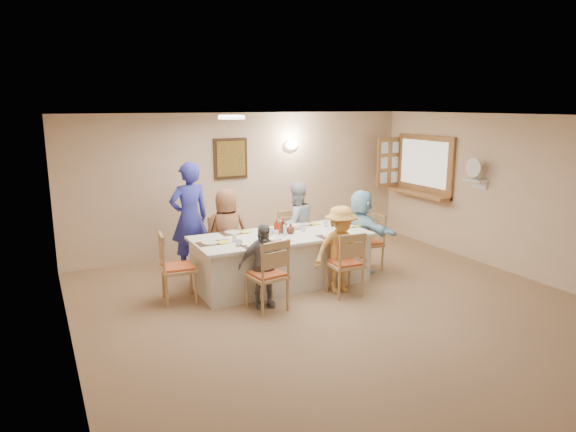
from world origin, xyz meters
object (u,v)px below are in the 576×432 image
chair_back_left (225,246)px  chair_front_left (267,274)px  condiment_ketchup (277,227)px  diner_front_right (341,250)px  chair_right_end (367,242)px  diner_right_end (361,231)px  desk_fan (475,172)px  dining_table (281,259)px  chair_back_right (293,238)px  chair_front_right (345,263)px  diner_back_right (296,225)px  chair_left_end (178,267)px  caregiver (189,218)px  diner_back_left (227,233)px  diner_front_left (263,265)px  serving_hatch (425,166)px

chair_back_left → chair_front_left: (0.00, -1.60, 0.03)m
condiment_ketchup → diner_front_right: bearing=-47.8°
chair_right_end → diner_right_end: 0.24m
desk_fan → chair_back_left: desk_fan is taller
dining_table → chair_right_end: chair_right_end is taller
chair_back_right → diner_front_right: size_ratio=0.71×
chair_front_right → diner_back_right: (0.00, 1.48, 0.24)m
chair_left_end → desk_fan: bearing=-88.5°
chair_left_end → diner_right_end: diner_right_end is taller
chair_right_end → diner_right_end: (-0.13, 0.00, 0.21)m
chair_left_end → chair_right_end: (3.10, 0.00, -0.03)m
dining_table → caregiver: caregiver is taller
desk_fan → caregiver: size_ratio=0.17×
diner_front_right → chair_front_right: bearing=-85.2°
desk_fan → chair_right_end: bearing=166.9°
diner_back_left → caregiver: 0.68m
chair_left_end → diner_front_left: (0.95, -0.68, 0.08)m
chair_right_end → caregiver: (-2.60, 1.15, 0.43)m
serving_hatch → diner_front_left: bearing=-158.5°
chair_front_right → dining_table: bearing=-49.3°
condiment_ketchup → chair_back_left: bearing=125.7°
serving_hatch → chair_back_left: (-4.08, -0.13, -1.04)m
serving_hatch → chair_back_left: 4.22m
serving_hatch → condiment_ketchup: serving_hatch is taller
desk_fan → diner_front_right: (-2.77, -0.26, -0.92)m
dining_table → diner_back_left: diner_back_left is taller
diner_back_left → diner_right_end: diner_back_left is taller
serving_hatch → condiment_ketchup: bearing=-166.0°
chair_back_right → chair_front_right: bearing=-86.4°
condiment_ketchup → chair_front_left: bearing=-122.8°
chair_front_right → diner_front_left: diner_front_left is taller
serving_hatch → chair_right_end: 2.38m
chair_front_left → diner_front_left: size_ratio=0.86×
desk_fan → condiment_ketchup: desk_fan is taller
chair_back_right → diner_right_end: diner_right_end is taller
serving_hatch → diner_right_end: bearing=-155.8°
diner_front_left → diner_front_right: 1.20m
diner_right_end → chair_back_right: bearing=36.9°
diner_back_left → diner_right_end: size_ratio=1.06×
desk_fan → chair_front_left: desk_fan is taller
diner_right_end → condiment_ketchup: 1.49m
chair_front_right → diner_back_left: bearing=-47.1°
desk_fan → dining_table: desk_fan is taller
desk_fan → chair_right_end: (-1.82, 0.42, -1.09)m
chair_back_left → chair_left_end: bearing=-141.5°
chair_right_end → diner_front_left: 2.26m
dining_table → chair_front_right: size_ratio=2.79×
chair_front_right → diner_right_end: 1.16m
chair_front_right → chair_right_end: bearing=-136.0°
chair_front_left → condiment_ketchup: 1.08m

